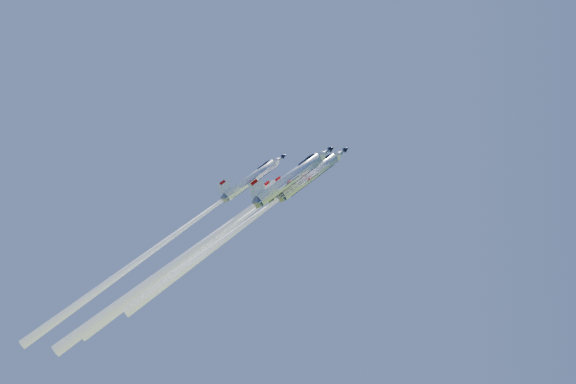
% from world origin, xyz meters
% --- Properties ---
extents(jet_lead, '(35.10, 18.65, 34.99)m').
position_xyz_m(jet_lead, '(-6.36, -4.19, 87.40)').
color(jet_lead, white).
extents(jet_left, '(38.95, 20.38, 39.62)m').
position_xyz_m(jet_left, '(-13.18, -0.59, 85.16)').
color(jet_left, white).
extents(jet_right, '(40.66, 21.49, 40.83)m').
position_xyz_m(jet_right, '(-11.32, -10.21, 84.12)').
color(jet_right, white).
extents(jet_slot, '(38.21, 19.96, 38.98)m').
position_xyz_m(jet_slot, '(-19.60, -9.14, 84.01)').
color(jet_slot, white).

